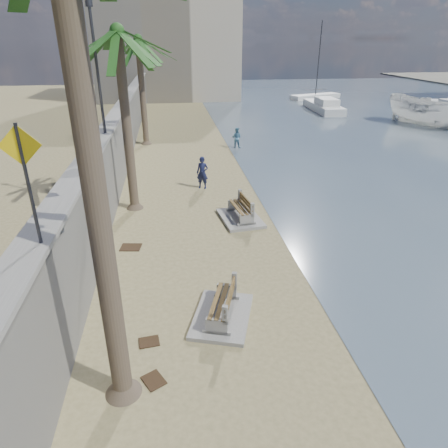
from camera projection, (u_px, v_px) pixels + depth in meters
ground_plane at (288, 403)px, 8.89m from camera, size 140.00×140.00×0.00m
seawall at (124, 135)px, 25.48m from camera, size 0.45×70.00×3.50m
wall_cap at (121, 106)px, 24.72m from camera, size 0.80×70.00×0.12m
end_building at (167, 42)px, 52.40m from camera, size 18.00×12.00×14.00m
bench_near at (222, 306)px, 11.42m from camera, size 2.17×2.64×0.95m
bench_far at (241, 211)px, 17.69m from camera, size 1.94×2.59×1.00m
palm_mid at (117, 34)px, 15.91m from camera, size 5.00×5.00×8.56m
palm_back at (138, 40)px, 27.63m from camera, size 5.00×5.00×8.27m
pedestrian_sign at (25, 169)px, 7.45m from camera, size 0.78×0.07×2.40m
streetlight at (96, 58)px, 16.24m from camera, size 0.28×0.28×5.12m
person_a at (202, 170)px, 21.22m from camera, size 0.84×0.71×1.98m
person_b at (237, 137)px, 29.28m from camera, size 0.98×0.89×1.65m
boat_cruiser at (430, 110)px, 36.53m from camera, size 4.31×4.35×3.71m
yacht_far at (323, 108)px, 44.62m from camera, size 2.72×8.43×1.50m
sailboat_west at (315, 96)px, 53.42m from camera, size 7.27×4.09×9.55m
debris_b at (154, 380)px, 9.45m from camera, size 0.65×0.69×0.03m
debris_c at (131, 247)px, 15.48m from camera, size 0.86×0.73×0.03m
debris_d at (149, 342)px, 10.65m from camera, size 0.59×0.49×0.03m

